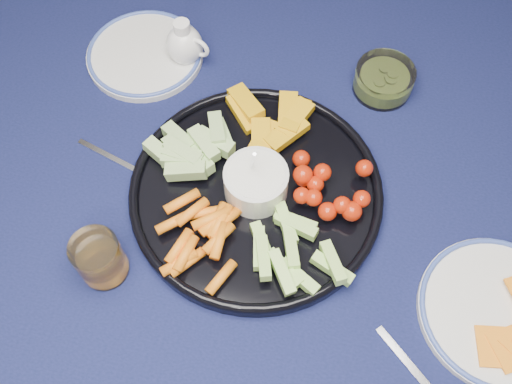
% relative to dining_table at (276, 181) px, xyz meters
% --- Properties ---
extents(dining_table, '(1.67, 1.07, 0.75)m').
position_rel_dining_table_xyz_m(dining_table, '(0.00, 0.00, 0.00)').
color(dining_table, '#4D2A19').
rests_on(dining_table, ground).
extents(crudite_platter, '(0.40, 0.40, 0.13)m').
position_rel_dining_table_xyz_m(crudite_platter, '(-0.02, -0.08, 0.11)').
color(crudite_platter, black).
rests_on(crudite_platter, dining_table).
extents(creamer_pitcher, '(0.08, 0.07, 0.09)m').
position_rel_dining_table_xyz_m(creamer_pitcher, '(-0.21, 0.16, 0.13)').
color(creamer_pitcher, white).
rests_on(creamer_pitcher, dining_table).
extents(pickle_bowl, '(0.10, 0.10, 0.05)m').
position_rel_dining_table_xyz_m(pickle_bowl, '(0.15, 0.18, 0.11)').
color(pickle_bowl, white).
rests_on(pickle_bowl, dining_table).
extents(cheese_plate, '(0.23, 0.23, 0.03)m').
position_rel_dining_table_xyz_m(cheese_plate, '(0.37, -0.19, 0.10)').
color(cheese_plate, silver).
rests_on(cheese_plate, dining_table).
extents(juice_tumbler, '(0.07, 0.07, 0.08)m').
position_rel_dining_table_xyz_m(juice_tumbler, '(-0.20, -0.26, 0.12)').
color(juice_tumbler, white).
rests_on(juice_tumbler, dining_table).
extents(fork_left, '(0.15, 0.05, 0.00)m').
position_rel_dining_table_xyz_m(fork_left, '(-0.25, -0.08, 0.09)').
color(fork_left, silver).
rests_on(fork_left, dining_table).
extents(side_plate_extra, '(0.22, 0.22, 0.02)m').
position_rel_dining_table_xyz_m(side_plate_extra, '(-0.29, 0.15, 0.10)').
color(side_plate_extra, silver).
rests_on(side_plate_extra, dining_table).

